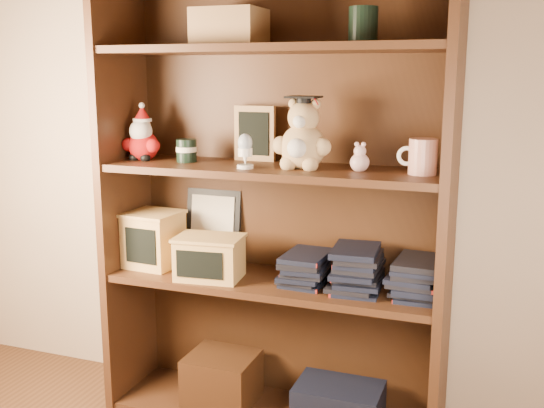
{
  "coord_description": "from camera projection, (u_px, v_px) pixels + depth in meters",
  "views": [
    {
      "loc": [
        0.88,
        -0.7,
        1.26
      ],
      "look_at": [
        0.14,
        1.3,
        0.82
      ],
      "focal_mm": 42.0,
      "sensor_mm": 36.0,
      "label": 1
    }
  ],
  "objects": [
    {
      "name": "certificate_frame",
      "position": [
        213.0,
        226.0,
        2.43
      ],
      "size": [
        0.22,
        0.06,
        0.28
      ],
      "color": "black",
      "rests_on": "shelf_lower"
    },
    {
      "name": "shelf_lower",
      "position": [
        272.0,
        283.0,
        2.23
      ],
      "size": [
        1.14,
        0.33,
        0.02
      ],
      "color": "#432513",
      "rests_on": "ground"
    },
    {
      "name": "santa_plush",
      "position": [
        142.0,
        139.0,
        2.3
      ],
      "size": [
        0.15,
        0.11,
        0.21
      ],
      "color": "#A50F0F",
      "rests_on": "shelf_upper"
    },
    {
      "name": "treats_box",
      "position": [
        154.0,
        239.0,
        2.37
      ],
      "size": [
        0.2,
        0.2,
        0.2
      ],
      "color": "#DBA959",
      "rests_on": "shelf_lower"
    },
    {
      "name": "book_stack_left",
      "position": [
        306.0,
        268.0,
        2.18
      ],
      "size": [
        0.14,
        0.2,
        0.11
      ],
      "color": "black",
      "rests_on": "shelf_lower"
    },
    {
      "name": "bookcase",
      "position": [
        276.0,
        213.0,
        2.23
      ],
      "size": [
        1.2,
        0.35,
        1.6
      ],
      "color": "#432513",
      "rests_on": "ground"
    },
    {
      "name": "grad_teddy_bear",
      "position": [
        303.0,
        140.0,
        2.09
      ],
      "size": [
        0.2,
        0.17,
        0.24
      ],
      "color": "tan",
      "rests_on": "shelf_upper"
    },
    {
      "name": "pink_figurine",
      "position": [
        360.0,
        160.0,
        2.04
      ],
      "size": [
        0.06,
        0.06,
        0.1
      ],
      "color": "beige",
      "rests_on": "shelf_upper"
    },
    {
      "name": "pencils_box",
      "position": [
        209.0,
        257.0,
        2.23
      ],
      "size": [
        0.25,
        0.19,
        0.15
      ],
      "color": "#DBA959",
      "rests_on": "shelf_lower"
    },
    {
      "name": "book_stack_right",
      "position": [
        416.0,
        277.0,
        2.05
      ],
      "size": [
        0.14,
        0.2,
        0.13
      ],
      "color": "black",
      "rests_on": "shelf_lower"
    },
    {
      "name": "teacher_mug",
      "position": [
        422.0,
        157.0,
        1.97
      ],
      "size": [
        0.13,
        0.09,
        0.11
      ],
      "color": "silver",
      "rests_on": "shelf_upper"
    },
    {
      "name": "teachers_tin",
      "position": [
        186.0,
        150.0,
        2.25
      ],
      "size": [
        0.07,
        0.07,
        0.08
      ],
      "color": "black",
      "rests_on": "shelf_upper"
    },
    {
      "name": "chalkboard_plaque",
      "position": [
        255.0,
        134.0,
        2.28
      ],
      "size": [
        0.15,
        0.08,
        0.2
      ],
      "color": "#9E7547",
      "rests_on": "shelf_upper"
    },
    {
      "name": "book_stack_mid",
      "position": [
        357.0,
        269.0,
        2.11
      ],
      "size": [
        0.14,
        0.2,
        0.14
      ],
      "color": "black",
      "rests_on": "shelf_lower"
    },
    {
      "name": "egg_cup",
      "position": [
        245.0,
        150.0,
        2.09
      ],
      "size": [
        0.05,
        0.05,
        0.12
      ],
      "color": "white",
      "rests_on": "shelf_upper"
    },
    {
      "name": "shelf_upper",
      "position": [
        272.0,
        170.0,
        2.15
      ],
      "size": [
        1.14,
        0.33,
        0.02
      ],
      "color": "#432513",
      "rests_on": "ground"
    }
  ]
}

